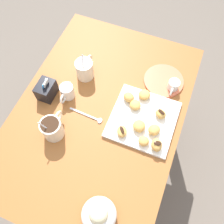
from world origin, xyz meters
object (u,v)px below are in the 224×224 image
at_px(pastry_plate_square, 143,119).
at_px(beignet_8, 161,114).
at_px(chocolate_sauce_pitcher, 173,85).
at_px(beignet_7, 129,97).
at_px(coffee_mug_cream_right, 85,69).
at_px(beignet_3, 154,130).
at_px(cream_pitcher_white, 67,91).
at_px(ice_cream_bowl, 99,215).
at_px(beignet_1, 157,145).
at_px(dining_table, 100,125).
at_px(beignet_6, 122,131).
at_px(coffee_mug_cream_left, 52,128).
at_px(beignet_4, 144,141).
at_px(saucer_coral_left, 164,81).
at_px(beignet_5, 144,95).
at_px(beignet_2, 139,126).
at_px(sugar_caddy, 46,90).
at_px(beignet_0, 135,105).

relative_size(pastry_plate_square, beignet_8, 5.59).
relative_size(chocolate_sauce_pitcher, beignet_7, 1.79).
xyz_separation_m(coffee_mug_cream_right, beignet_3, (-0.17, -0.39, -0.02)).
distance_m(cream_pitcher_white, ice_cream_bowl, 0.54).
bearing_deg(beignet_1, dining_table, 77.05).
distance_m(pastry_plate_square, beignet_6, 0.12).
relative_size(dining_table, coffee_mug_cream_right, 7.25).
height_order(dining_table, beignet_7, beignet_7).
relative_size(pastry_plate_square, ice_cream_bowl, 2.18).
distance_m(coffee_mug_cream_left, beignet_8, 0.46).
xyz_separation_m(pastry_plate_square, beignet_8, (0.04, -0.06, 0.03)).
bearing_deg(beignet_4, saucer_coral_left, 1.09).
relative_size(dining_table, beignet_8, 21.27).
bearing_deg(coffee_mug_cream_left, beignet_5, -45.02).
bearing_deg(coffee_mug_cream_right, beignet_2, -118.07).
distance_m(dining_table, coffee_mug_cream_left, 0.29).
height_order(beignet_1, beignet_3, beignet_1).
xyz_separation_m(beignet_2, beignet_3, (0.01, -0.06, -0.00)).
relative_size(dining_table, beignet_5, 19.89).
xyz_separation_m(sugar_caddy, beignet_7, (0.11, -0.36, -0.01)).
bearing_deg(beignet_0, saucer_coral_left, -23.25).
bearing_deg(dining_table, ice_cream_bowl, -156.64).
bearing_deg(saucer_coral_left, ice_cream_bowl, 175.14).
height_order(coffee_mug_cream_left, beignet_6, coffee_mug_cream_left).
bearing_deg(beignet_6, dining_table, 65.76).
height_order(sugar_caddy, beignet_7, sugar_caddy).
relative_size(saucer_coral_left, beignet_1, 3.41).
xyz_separation_m(beignet_1, beignet_4, (-0.00, 0.05, -0.00)).
height_order(saucer_coral_left, beignet_1, beignet_1).
height_order(ice_cream_bowl, beignet_1, ice_cream_bowl).
height_order(cream_pitcher_white, chocolate_sauce_pitcher, cream_pitcher_white).
bearing_deg(beignet_8, cream_pitcher_white, 96.67).
relative_size(beignet_0, beignet_7, 1.00).
relative_size(coffee_mug_cream_right, cream_pitcher_white, 1.40).
relative_size(sugar_caddy, beignet_5, 1.99).
xyz_separation_m(pastry_plate_square, coffee_mug_cream_left, (-0.20, 0.33, 0.04)).
bearing_deg(beignet_3, cream_pitcher_white, 85.56).
xyz_separation_m(beignet_0, beignet_6, (-0.14, 0.01, -0.00)).
bearing_deg(coffee_mug_cream_left, coffee_mug_cream_right, -0.00).
relative_size(cream_pitcher_white, ice_cream_bowl, 0.82).
bearing_deg(beignet_0, beignet_6, 175.66).
xyz_separation_m(ice_cream_bowl, chocolate_sauce_pitcher, (0.63, -0.11, -0.01)).
relative_size(pastry_plate_square, chocolate_sauce_pitcher, 3.02).
height_order(beignet_3, beignet_5, beignet_3).
bearing_deg(beignet_7, beignet_1, -133.23).
height_order(beignet_5, beignet_6, beignet_5).
distance_m(pastry_plate_square, ice_cream_bowl, 0.43).
bearing_deg(dining_table, beignet_3, -91.15).
height_order(pastry_plate_square, ice_cream_bowl, ice_cream_bowl).
bearing_deg(beignet_1, saucer_coral_left, 10.22).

